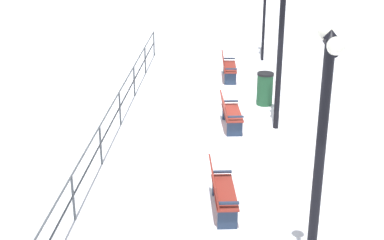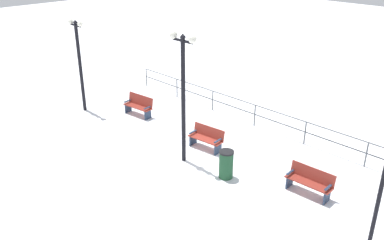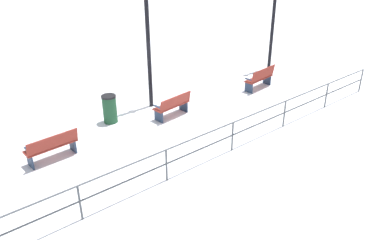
{
  "view_description": "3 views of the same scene",
  "coord_description": "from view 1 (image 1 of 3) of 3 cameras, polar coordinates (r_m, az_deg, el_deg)",
  "views": [
    {
      "loc": [
        -0.16,
        -14.14,
        5.83
      ],
      "look_at": [
        -0.94,
        -1.75,
        0.89
      ],
      "focal_mm": 52.22,
      "sensor_mm": 36.0,
      "label": 1
    },
    {
      "loc": [
        10.39,
        9.74,
        7.53
      ],
      "look_at": [
        -0.3,
        -1.07,
        0.77
      ],
      "focal_mm": 38.9,
      "sensor_mm": 36.0,
      "label": 2
    },
    {
      "loc": [
        -10.17,
        7.47,
        6.21
      ],
      "look_at": [
        -1.45,
        0.27,
        0.51
      ],
      "focal_mm": 36.56,
      "sensor_mm": 36.0,
      "label": 3
    }
  ],
  "objects": [
    {
      "name": "ground_plane",
      "position": [
        15.3,
        3.93,
        -0.76
      ],
      "size": [
        80.0,
        80.0,
        0.0
      ],
      "primitive_type": "plane",
      "color": "white",
      "rests_on": "ground"
    },
    {
      "name": "bench_nearest",
      "position": [
        11.1,
        2.92,
        -7.15
      ],
      "size": [
        0.64,
        1.53,
        0.93
      ],
      "rotation": [
        0.0,
        0.0,
        0.1
      ],
      "color": "maroon",
      "rests_on": "ground"
    },
    {
      "name": "bench_second",
      "position": [
        15.13,
        3.85,
        0.79
      ],
      "size": [
        0.66,
        1.45,
        0.86
      ],
      "rotation": [
        0.0,
        0.0,
        0.11
      ],
      "color": "maroon",
      "rests_on": "ground"
    },
    {
      "name": "bench_third",
      "position": [
        19.31,
        3.65,
        5.5
      ],
      "size": [
        0.55,
        1.52,
        0.87
      ],
      "rotation": [
        0.0,
        0.0,
        0.04
      ],
      "color": "maroon",
      "rests_on": "ground"
    },
    {
      "name": "lamppost_near",
      "position": [
        8.21,
        13.11,
        -1.65
      ],
      "size": [
        0.24,
        1.03,
        4.21
      ],
      "color": "black",
      "rests_on": "ground"
    },
    {
      "name": "lamppost_middle",
      "position": [
        14.53,
        9.2,
        10.49
      ],
      "size": [
        0.28,
        1.17,
        4.68
      ],
      "color": "black",
      "rests_on": "ground"
    },
    {
      "name": "waterfront_railing",
      "position": [
        15.33,
        -7.41,
        1.83
      ],
      "size": [
        0.05,
        14.78,
        0.97
      ],
      "color": "#4C5156",
      "rests_on": "ground"
    },
    {
      "name": "trash_bin",
      "position": [
        16.95,
        7.45,
        3.18
      ],
      "size": [
        0.5,
        0.5,
        1.0
      ],
      "color": "#1E4C2D",
      "rests_on": "ground"
    }
  ]
}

